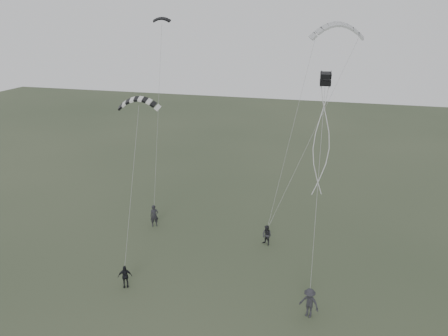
% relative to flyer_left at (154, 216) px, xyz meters
% --- Properties ---
extents(ground, '(140.00, 140.00, 0.00)m').
position_rel_flyer_left_xyz_m(ground, '(5.93, -7.20, -0.97)').
color(ground, '#333F2A').
rests_on(ground, ground).
extents(flyer_left, '(0.85, 0.77, 1.94)m').
position_rel_flyer_left_xyz_m(flyer_left, '(0.00, 0.00, 0.00)').
color(flyer_left, black).
rests_on(flyer_left, ground).
extents(flyer_right, '(1.02, 0.95, 1.67)m').
position_rel_flyer_left_xyz_m(flyer_right, '(10.01, -0.70, -0.13)').
color(flyer_right, '#232328').
rests_on(flyer_right, ground).
extents(flyer_center, '(1.01, 0.75, 1.60)m').
position_rel_flyer_left_xyz_m(flyer_center, '(1.75, -8.87, -0.17)').
color(flyer_center, black).
rests_on(flyer_center, ground).
extents(flyer_far, '(1.42, 1.10, 1.93)m').
position_rel_flyer_left_xyz_m(flyer_far, '(14.02, -8.72, -0.01)').
color(flyer_far, '#25252A').
rests_on(flyer_far, ground).
extents(kite_dark_small, '(1.50, 0.81, 0.61)m').
position_rel_flyer_left_xyz_m(kite_dark_small, '(0.07, 3.43, 16.20)').
color(kite_dark_small, black).
rests_on(kite_dark_small, flyer_left).
extents(kite_pale_large, '(4.44, 2.21, 1.92)m').
position_rel_flyer_left_xyz_m(kite_pale_large, '(14.04, 5.79, 15.77)').
color(kite_pale_large, '#A6A8AB').
rests_on(kite_pale_large, flyer_right).
extents(kite_striped, '(3.12, 1.57, 1.30)m').
position_rel_flyer_left_xyz_m(kite_striped, '(0.91, -3.40, 10.86)').
color(kite_striped, black).
rests_on(kite_striped, flyer_center).
extents(kite_box, '(0.74, 0.85, 0.84)m').
position_rel_flyer_left_xyz_m(kite_box, '(13.76, -3.44, 12.75)').
color(kite_box, black).
rests_on(kite_box, flyer_far).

